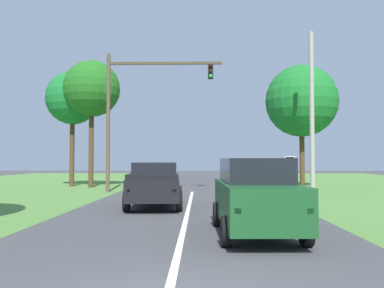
{
  "coord_description": "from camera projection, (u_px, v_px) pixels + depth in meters",
  "views": [
    {
      "loc": [
        0.47,
        -5.57,
        2.01
      ],
      "look_at": [
        0.03,
        17.82,
        2.91
      ],
      "focal_mm": 38.42,
      "sensor_mm": 36.0,
      "label": 1
    }
  ],
  "objects": [
    {
      "name": "oak_tree_right",
      "position": [
        301.0,
        101.0,
        29.87
      ],
      "size": [
        5.23,
        5.23,
        8.91
      ],
      "color": "#4C351E",
      "rests_on": "ground_plane"
    },
    {
      "name": "keep_moving_sign",
      "position": [
        290.0,
        168.0,
        24.71
      ],
      "size": [
        0.6,
        0.09,
        2.36
      ],
      "color": "gray",
      "rests_on": "ground_plane"
    },
    {
      "name": "traffic_light",
      "position": [
        136.0,
        102.0,
        25.64
      ],
      "size": [
        7.24,
        0.4,
        8.67
      ],
      "color": "brown",
      "rests_on": "ground_plane"
    },
    {
      "name": "extra_tree_1",
      "position": [
        92.0,
        89.0,
        30.02
      ],
      "size": [
        4.12,
        4.12,
        9.29
      ],
      "color": "#4C351E",
      "rests_on": "ground_plane"
    },
    {
      "name": "ground_plane",
      "position": [
        188.0,
        209.0,
        16.65
      ],
      "size": [
        120.0,
        120.0,
        0.0
      ],
      "primitive_type": "plane",
      "color": "#424244"
    },
    {
      "name": "red_suv_near",
      "position": [
        255.0,
        195.0,
        11.05
      ],
      "size": [
        2.18,
        4.89,
        2.05
      ],
      "color": "#194C23",
      "rests_on": "ground_plane"
    },
    {
      "name": "pickup_truck_lead",
      "position": [
        155.0,
        184.0,
        17.37
      ],
      "size": [
        2.49,
        5.23,
        1.9
      ],
      "color": "black",
      "rests_on": "ground_plane"
    },
    {
      "name": "extra_tree_2",
      "position": [
        73.0,
        98.0,
        31.26
      ],
      "size": [
        4.04,
        4.04,
        8.75
      ],
      "color": "#4C351E",
      "rests_on": "ground_plane"
    },
    {
      "name": "utility_pole_right",
      "position": [
        312.0,
        112.0,
        24.5
      ],
      "size": [
        0.28,
        0.28,
        9.7
      ],
      "primitive_type": "cylinder",
      "color": "#9E998E",
      "rests_on": "ground_plane"
    }
  ]
}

